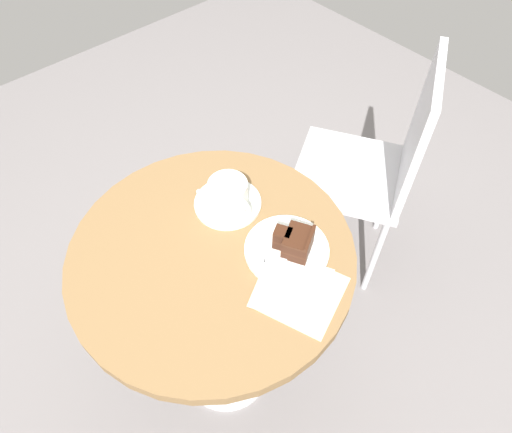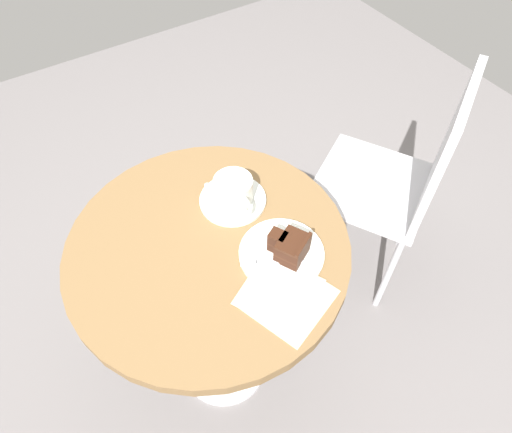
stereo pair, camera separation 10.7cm
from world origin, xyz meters
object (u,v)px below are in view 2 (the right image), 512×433
object	(u,v)px
cafe_chair	(403,177)
coffee_cup	(234,190)
saucer	(233,200)
fork	(266,262)
napkin	(284,295)
cake_plate	(281,253)
cake_slice	(290,247)
teaspoon	(210,195)

from	to	relation	value
cafe_chair	coffee_cup	bearing A→B (deg)	-34.74
saucer	cafe_chair	bearing A→B (deg)	85.39
saucer	coffee_cup	xyz separation A→B (m)	(0.00, 0.00, 0.04)
coffee_cup	fork	xyz separation A→B (m)	(0.20, -0.04, -0.03)
napkin	coffee_cup	bearing A→B (deg)	170.73
cake_plate	saucer	bearing A→B (deg)	-176.82
cake_plate	napkin	size ratio (longest dim) A/B	0.85
saucer	cake_slice	distance (m)	0.22
saucer	cafe_chair	world-z (taller)	cafe_chair
teaspoon	fork	xyz separation A→B (m)	(0.25, 0.01, 0.00)
saucer	fork	size ratio (longest dim) A/B	1.25
coffee_cup	cake_slice	bearing A→B (deg)	5.61
cake_plate	cafe_chair	bearing A→B (deg)	104.11
coffee_cup	cafe_chair	xyz separation A→B (m)	(0.05, 0.61, -0.26)
cafe_chair	cake_plate	bearing A→B (deg)	-16.35
cake_plate	teaspoon	bearing A→B (deg)	-167.53
napkin	saucer	bearing A→B (deg)	171.28
saucer	teaspoon	size ratio (longest dim) A/B	1.55
coffee_cup	teaspoon	distance (m)	0.07
teaspoon	napkin	world-z (taller)	teaspoon
fork	saucer	bearing A→B (deg)	-66.90
coffee_cup	cake_plate	distance (m)	0.20
cake_slice	napkin	xyz separation A→B (m)	(0.07, -0.07, -0.04)
coffee_cup	cafe_chair	bearing A→B (deg)	85.72
coffee_cup	fork	distance (m)	0.21
cafe_chair	fork	bearing A→B (deg)	-16.94
cake_plate	fork	xyz separation A→B (m)	(0.00, -0.05, 0.01)
teaspoon	cake_plate	size ratio (longest dim) A/B	0.55
coffee_cup	teaspoon	world-z (taller)	coffee_cup
fork	napkin	bearing A→B (deg)	116.94
teaspoon	cake_plate	xyz separation A→B (m)	(0.24, 0.05, -0.00)
coffee_cup	napkin	distance (m)	0.29
teaspoon	cake_plate	distance (m)	0.25
saucer	cafe_chair	size ratio (longest dim) A/B	0.18
coffee_cup	napkin	size ratio (longest dim) A/B	0.57
cake_slice	napkin	distance (m)	0.11
saucer	teaspoon	xyz separation A→B (m)	(-0.04, -0.04, 0.01)
coffee_cup	saucer	bearing A→B (deg)	-148.02
cafe_chair	saucer	bearing A→B (deg)	-35.06
cake_slice	fork	distance (m)	0.06
coffee_cup	cafe_chair	distance (m)	0.66
saucer	teaspoon	bearing A→B (deg)	-134.67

